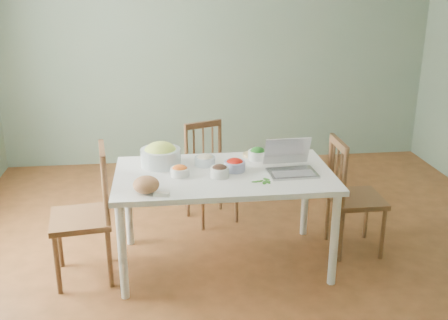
{
  "coord_description": "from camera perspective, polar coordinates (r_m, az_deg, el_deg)",
  "views": [
    {
      "loc": [
        -0.66,
        -3.58,
        2.16
      ],
      "look_at": [
        -0.22,
        0.05,
        0.86
      ],
      "focal_mm": 42.18,
      "sensor_mm": 36.0,
      "label": 1
    }
  ],
  "objects": [
    {
      "name": "floor",
      "position": [
        4.24,
        3.11,
        -11.14
      ],
      "size": [
        5.0,
        5.0,
        0.0
      ],
      "primitive_type": "cube",
      "color": "#593417",
      "rests_on": "ground"
    },
    {
      "name": "wall_back",
      "position": [
        6.17,
        -0.69,
        12.02
      ],
      "size": [
        5.0,
        0.0,
        2.7
      ],
      "primitive_type": "cube",
      "color": "slate",
      "rests_on": "ground"
    },
    {
      "name": "wall_front",
      "position": [
        1.51,
        21.03,
        -14.58
      ],
      "size": [
        5.0,
        0.0,
        2.7
      ],
      "primitive_type": "cube",
      "color": "slate",
      "rests_on": "ground"
    },
    {
      "name": "dining_table",
      "position": [
        4.08,
        0.0,
        -6.37
      ],
      "size": [
        1.62,
        0.91,
        0.76
      ],
      "primitive_type": null,
      "color": "white",
      "rests_on": "floor"
    },
    {
      "name": "chair_far",
      "position": [
        4.76,
        -1.35,
        -1.52
      ],
      "size": [
        0.51,
        0.49,
        0.9
      ],
      "primitive_type": null,
      "rotation": [
        0.0,
        0.0,
        0.36
      ],
      "color": "#52371C",
      "rests_on": "floor"
    },
    {
      "name": "chair_left",
      "position": [
        3.98,
        -15.32,
        -5.83
      ],
      "size": [
        0.48,
        0.5,
        1.01
      ],
      "primitive_type": null,
      "rotation": [
        0.0,
        0.0,
        -1.44
      ],
      "color": "#52371C",
      "rests_on": "floor"
    },
    {
      "name": "chair_right",
      "position": [
        4.36,
        14.19,
        -3.8
      ],
      "size": [
        0.4,
        0.42,
        0.95
      ],
      "primitive_type": null,
      "rotation": [
        0.0,
        0.0,
        1.56
      ],
      "color": "#52371C",
      "rests_on": "floor"
    },
    {
      "name": "bread_boule",
      "position": [
        3.59,
        -8.44,
        -2.66
      ],
      "size": [
        0.24,
        0.24,
        0.12
      ],
      "primitive_type": "ellipsoid",
      "rotation": [
        0.0,
        0.0,
        -0.42
      ],
      "color": "#A97248",
      "rests_on": "dining_table"
    },
    {
      "name": "butter_stick",
      "position": [
        3.53,
        -6.77,
        -3.72
      ],
      "size": [
        0.11,
        0.05,
        0.03
      ],
      "primitive_type": "cube",
      "rotation": [
        0.0,
        0.0,
        -0.24
      ],
      "color": "white",
      "rests_on": "dining_table"
    },
    {
      "name": "bowl_squash",
      "position": [
        4.07,
        -6.88,
        0.61
      ],
      "size": [
        0.4,
        0.4,
        0.18
      ],
      "primitive_type": null,
      "rotation": [
        0.0,
        0.0,
        -0.39
      ],
      "color": "#D7D751",
      "rests_on": "dining_table"
    },
    {
      "name": "bowl_carrot",
      "position": [
        3.87,
        -4.81,
        -1.16
      ],
      "size": [
        0.16,
        0.16,
        0.08
      ],
      "primitive_type": null,
      "rotation": [
        0.0,
        0.0,
        -0.14
      ],
      "color": "#D25800",
      "rests_on": "dining_table"
    },
    {
      "name": "bowl_onion",
      "position": [
        4.07,
        -2.09,
        0.02
      ],
      "size": [
        0.21,
        0.21,
        0.09
      ],
      "primitive_type": null,
      "rotation": [
        0.0,
        0.0,
        0.41
      ],
      "color": "#FCE8C6",
      "rests_on": "dining_table"
    },
    {
      "name": "bowl_mushroom",
      "position": [
        3.83,
        -0.48,
        -1.21
      ],
      "size": [
        0.16,
        0.16,
        0.09
      ],
      "primitive_type": null,
      "rotation": [
        0.0,
        0.0,
        0.2
      ],
      "color": "black",
      "rests_on": "dining_table"
    },
    {
      "name": "bowl_redpep",
      "position": [
        3.95,
        1.17,
        -0.52
      ],
      "size": [
        0.19,
        0.19,
        0.09
      ],
      "primitive_type": null,
      "rotation": [
        0.0,
        0.0,
        -0.25
      ],
      "color": "#BD0008",
      "rests_on": "dining_table"
    },
    {
      "name": "bowl_broccoli",
      "position": [
        4.2,
        3.67,
        0.71
      ],
      "size": [
        0.17,
        0.17,
        0.1
      ],
      "primitive_type": null,
      "rotation": [
        0.0,
        0.0,
        -0.14
      ],
      "color": "#104110",
      "rests_on": "dining_table"
    },
    {
      "name": "flatbread",
      "position": [
        4.29,
        3.27,
        0.57
      ],
      "size": [
        0.23,
        0.23,
        0.02
      ],
      "primitive_type": "cylinder",
      "rotation": [
        0.0,
        0.0,
        -0.34
      ],
      "color": "#E5CF7D",
      "rests_on": "dining_table"
    },
    {
      "name": "basil_bunch",
      "position": [
        3.76,
        4.03,
        -2.24
      ],
      "size": [
        0.17,
        0.17,
        0.02
      ],
      "primitive_type": null,
      "color": "#1E5310",
      "rests_on": "dining_table"
    },
    {
      "name": "laptop",
      "position": [
        3.89,
        7.48,
        0.12
      ],
      "size": [
        0.37,
        0.34,
        0.24
      ],
      "primitive_type": null,
      "rotation": [
        0.0,
        0.0,
        0.04
      ],
      "color": "silver",
      "rests_on": "dining_table"
    }
  ]
}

